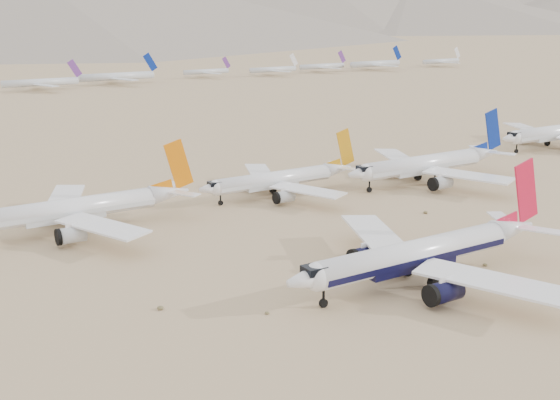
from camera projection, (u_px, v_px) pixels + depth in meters
name	position (u px, v px, depth m)	size (l,w,h in m)	color
ground	(382.00, 299.00, 107.62)	(7000.00, 7000.00, 0.00)	#957C56
main_airliner	(425.00, 252.00, 113.62)	(50.59, 49.41, 17.85)	white
row2_navy_widebody	(429.00, 164.00, 178.29)	(48.67, 47.59, 17.31)	white
row2_gold_tail	(280.00, 179.00, 165.88)	(40.65, 39.76, 14.47)	white
row2_orange_tail	(79.00, 208.00, 139.38)	(46.45, 45.44, 16.57)	white
row2_blue_far	(558.00, 132.00, 223.71)	(48.42, 47.34, 17.20)	white
distant_storage_row	(25.00, 82.00, 380.03)	(617.39, 55.36, 15.20)	silver
desert_scrub	(529.00, 386.00, 82.34)	(261.14, 121.67, 0.63)	brown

